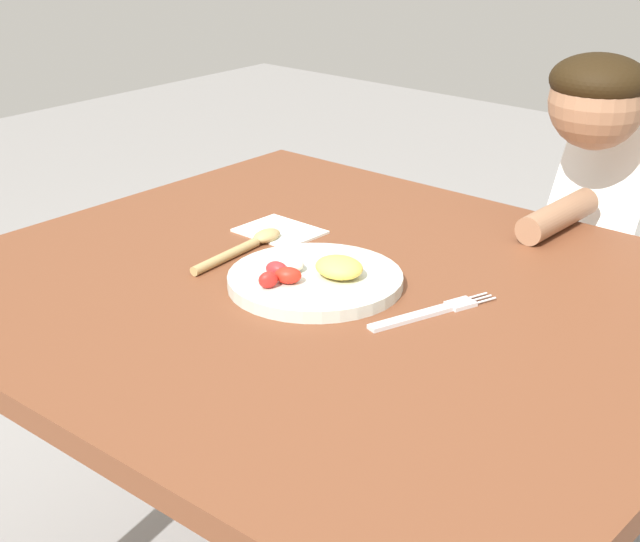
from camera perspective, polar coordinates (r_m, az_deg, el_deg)
name	(u,v)px	position (r m, az deg, el deg)	size (l,w,h in m)	color
dining_table	(335,340)	(1.42, 0.89, -4.08)	(1.10, 0.95, 0.75)	brown
plate	(315,278)	(1.38, -0.27, -0.44)	(0.25, 0.25, 0.05)	silver
fork	(430,312)	(1.31, 6.45, -2.42)	(0.08, 0.20, 0.01)	silver
spoon	(248,245)	(1.52, -4.25, 1.51)	(0.04, 0.20, 0.02)	tan
person	(598,292)	(1.88, 15.96, -1.19)	(0.17, 0.43, 1.03)	#3A4B60
napkin	(280,231)	(1.59, -2.36, 2.34)	(0.13, 0.10, 0.00)	white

